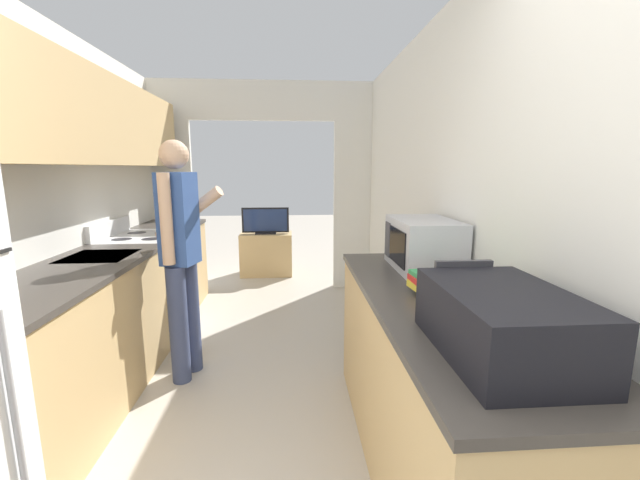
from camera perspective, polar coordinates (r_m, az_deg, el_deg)
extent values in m
cube|color=tan|center=(3.39, -31.01, 15.04)|extent=(0.32, 3.28, 0.67)
cube|color=silver|center=(2.31, 21.55, 3.38)|extent=(0.06, 6.63, 2.50)
cube|color=silver|center=(5.07, -21.46, 4.32)|extent=(0.65, 0.06, 2.05)
cube|color=silver|center=(4.91, 5.81, 4.81)|extent=(0.65, 0.06, 2.05)
cube|color=silver|center=(4.89, -8.44, 19.44)|extent=(3.00, 0.06, 0.45)
cube|color=tan|center=(2.84, -32.60, -13.34)|extent=(0.60, 1.77, 0.87)
cube|color=#3D3833|center=(2.70, -33.61, -4.47)|extent=(0.62, 1.78, 0.03)
cube|color=tan|center=(4.63, -20.75, -3.56)|extent=(0.60, 0.74, 0.87)
cube|color=#3D3833|center=(4.55, -21.10, 2.01)|extent=(0.62, 0.75, 0.03)
cube|color=#9EA3A8|center=(3.10, -29.48, -2.06)|extent=(0.42, 0.44, 0.00)
cube|color=tan|center=(2.13, 15.78, -20.14)|extent=(0.60, 1.89, 0.87)
cube|color=#3D3833|center=(1.94, 16.45, -8.48)|extent=(0.62, 1.92, 0.03)
cylinder|color=#99999E|center=(1.74, -38.07, -18.72)|extent=(0.02, 0.02, 0.69)
cube|color=white|center=(3.93, -23.74, -5.96)|extent=(0.62, 0.77, 0.91)
cube|color=black|center=(3.83, -19.29, -6.05)|extent=(0.01, 0.53, 0.27)
cylinder|color=#B7B7BC|center=(3.77, -19.21, -2.74)|extent=(0.02, 0.62, 0.02)
cube|color=white|center=(3.93, -28.29, 1.51)|extent=(0.04, 0.77, 0.14)
cylinder|color=#232328|center=(3.63, -23.30, 0.10)|extent=(0.16, 0.16, 0.01)
cylinder|color=#232328|center=(3.95, -21.71, 0.99)|extent=(0.16, 0.16, 0.01)
cylinder|color=#232328|center=(3.72, -26.91, 0.05)|extent=(0.16, 0.16, 0.01)
cylinder|color=#232328|center=(4.03, -25.07, 0.92)|extent=(0.16, 0.16, 0.01)
cylinder|color=#384266|center=(2.98, -19.87, -11.55)|extent=(0.16, 0.16, 0.84)
cylinder|color=#384266|center=(3.11, -18.27, -10.46)|extent=(0.16, 0.16, 0.84)
cube|color=#335193|center=(2.86, -19.93, 2.91)|extent=(0.26, 0.26, 0.63)
cylinder|color=#DBAD89|center=(2.74, -21.48, 2.82)|extent=(0.10, 0.10, 0.60)
cylinder|color=#DBAD89|center=(2.99, -18.54, 3.59)|extent=(0.54, 0.21, 0.41)
sphere|color=#DBAD89|center=(2.84, -20.48, 11.58)|extent=(0.19, 0.19, 0.19)
cube|color=black|center=(1.42, 24.81, -12.28)|extent=(0.38, 0.57, 0.14)
cube|color=black|center=(1.39, 25.16, -8.09)|extent=(0.38, 0.57, 0.08)
cube|color=#2D2D33|center=(1.64, 20.11, -4.53)|extent=(0.23, 0.02, 0.10)
cube|color=#B7B7BC|center=(2.41, 14.84, -0.61)|extent=(0.34, 0.53, 0.30)
cube|color=black|center=(2.30, 11.17, -0.93)|extent=(0.01, 0.32, 0.20)
cube|color=#38383D|center=(2.53, 9.80, 0.11)|extent=(0.01, 0.11, 0.22)
cube|color=#33894C|center=(1.91, 17.33, -7.82)|extent=(0.21, 0.32, 0.03)
cube|color=gold|center=(1.92, 17.28, -6.82)|extent=(0.26, 0.30, 0.03)
cube|color=red|center=(1.91, 17.34, -6.01)|extent=(0.25, 0.29, 0.03)
cube|color=#33894C|center=(1.91, 17.55, -5.28)|extent=(0.26, 0.31, 0.02)
cube|color=tan|center=(5.63, -7.78, -2.00)|extent=(0.72, 0.42, 0.59)
cube|color=black|center=(5.53, -7.89, 1.02)|extent=(0.29, 0.16, 0.02)
cube|color=black|center=(5.51, -7.93, 2.90)|extent=(0.65, 0.04, 0.35)
cube|color=navy|center=(5.48, -7.95, 2.87)|extent=(0.60, 0.01, 0.31)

